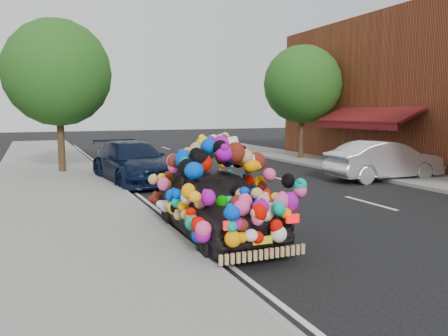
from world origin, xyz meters
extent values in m
plane|color=black|center=(0.00, 0.00, 0.00)|extent=(100.00, 100.00, 0.00)
cube|color=gray|center=(-4.30, 0.00, 0.06)|extent=(4.00, 60.00, 0.12)
cube|color=gray|center=(-2.35, 0.00, 0.07)|extent=(0.15, 60.00, 0.13)
cube|color=gray|center=(8.20, 3.00, 0.06)|extent=(3.00, 40.00, 0.12)
cube|color=#5A1113|center=(8.70, 6.00, 2.35)|extent=(1.62, 5.20, 0.75)
cube|color=#5A1113|center=(7.95, 6.00, 1.95)|extent=(0.06, 5.20, 0.35)
cylinder|color=#332114|center=(-3.80, 9.50, 1.36)|extent=(0.28, 0.28, 2.73)
sphere|color=#1A5115|center=(-3.80, 9.50, 4.03)|extent=(4.20, 4.20, 4.20)
cylinder|color=#332114|center=(8.00, 10.00, 1.32)|extent=(0.28, 0.28, 2.64)
sphere|color=#1A5115|center=(8.00, 10.00, 3.90)|extent=(4.00, 4.00, 4.00)
imported|color=black|center=(-1.54, -1.22, 0.69)|extent=(1.73, 4.09, 1.38)
cube|color=red|center=(-2.14, -3.25, 0.78)|extent=(0.22, 0.07, 0.14)
cube|color=red|center=(-1.04, -3.28, 0.78)|extent=(0.22, 0.07, 0.14)
cube|color=yellow|center=(-1.59, -3.28, 0.48)|extent=(0.34, 0.05, 0.12)
imported|color=black|center=(-1.60, 6.32, 0.73)|extent=(2.54, 5.18, 1.45)
imported|color=silver|center=(7.00, 3.05, 0.72)|extent=(4.47, 1.79, 1.45)
camera|label=1|loc=(-4.88, -9.20, 2.52)|focal=35.00mm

